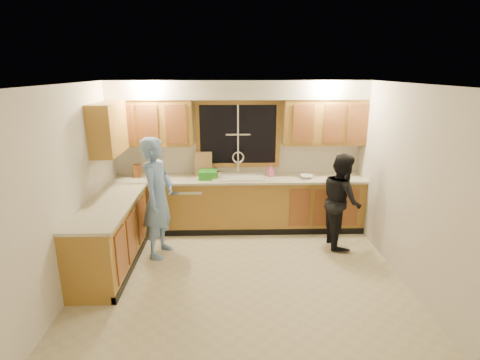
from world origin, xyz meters
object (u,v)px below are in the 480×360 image
(bowl, at_px, (307,177))
(dish_crate, at_px, (208,175))
(dishwasher, at_px, (189,207))
(man, at_px, (158,198))
(sink, at_px, (238,181))
(stove, at_px, (97,256))
(soap_bottle, at_px, (271,170))
(woman, at_px, (341,200))
(knife_block, at_px, (137,171))

(bowl, bearing_deg, dish_crate, 179.36)
(dishwasher, relative_size, man, 0.46)
(sink, distance_m, stove, 2.60)
(man, xyz_separation_m, soap_bottle, (1.74, 0.98, 0.14))
(woman, xyz_separation_m, soap_bottle, (-1.01, 0.74, 0.29))
(dishwasher, xyz_separation_m, knife_block, (-0.85, 0.09, 0.62))
(stove, bearing_deg, dish_crate, 53.85)
(dish_crate, relative_size, soap_bottle, 1.44)
(knife_block, xyz_separation_m, soap_bottle, (2.25, -0.00, -0.01))
(woman, xyz_separation_m, dish_crate, (-2.08, 0.62, 0.26))
(knife_block, height_order, bowl, knife_block)
(soap_bottle, distance_m, bowl, 0.61)
(stove, relative_size, knife_block, 4.10)
(woman, bearing_deg, dishwasher, 73.80)
(dishwasher, bearing_deg, stove, -117.69)
(man, relative_size, dish_crate, 5.92)
(knife_block, relative_size, bowl, 1.00)
(man, bearing_deg, soap_bottle, -46.87)
(sink, height_order, man, man)
(dishwasher, height_order, soap_bottle, soap_bottle)
(dishwasher, distance_m, knife_block, 1.06)
(sink, xyz_separation_m, woman, (1.57, -0.67, -0.13))
(sink, height_order, knife_block, sink)
(man, height_order, knife_block, man)
(dishwasher, relative_size, dish_crate, 2.75)
(sink, height_order, bowl, sink)
(knife_block, distance_m, dish_crate, 1.20)
(bowl, bearing_deg, sink, 176.13)
(woman, relative_size, bowl, 6.70)
(man, relative_size, soap_bottle, 8.54)
(man, bearing_deg, dishwasher, -6.89)
(sink, distance_m, woman, 1.71)
(woman, bearing_deg, knife_block, 76.18)
(stove, bearing_deg, knife_block, 86.96)
(stove, height_order, soap_bottle, soap_bottle)
(man, relative_size, knife_block, 8.06)
(stove, xyz_separation_m, soap_bottle, (2.35, 1.89, 0.57))
(soap_bottle, bearing_deg, dishwasher, -176.55)
(soap_bottle, bearing_deg, woman, -36.27)
(dish_crate, bearing_deg, stove, -126.15)
(sink, relative_size, dish_crate, 2.88)
(sink, bearing_deg, knife_block, 177.55)
(dish_crate, distance_m, bowl, 1.65)
(dishwasher, distance_m, soap_bottle, 1.53)
(dish_crate, height_order, bowl, dish_crate)
(dishwasher, relative_size, stove, 0.91)
(sink, bearing_deg, stove, -134.61)
(dishwasher, xyz_separation_m, stove, (-0.95, -1.81, 0.04))
(stove, xyz_separation_m, man, (0.61, 0.91, 0.43))
(man, xyz_separation_m, knife_block, (-0.51, 0.99, 0.15))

